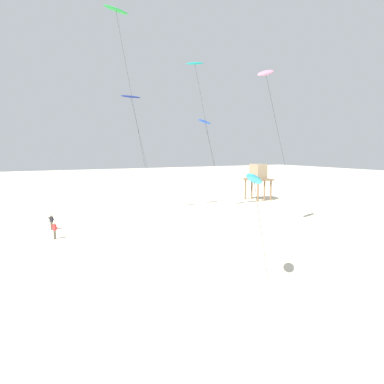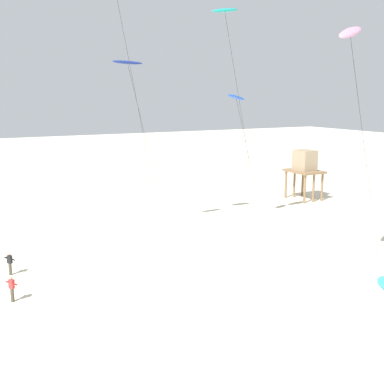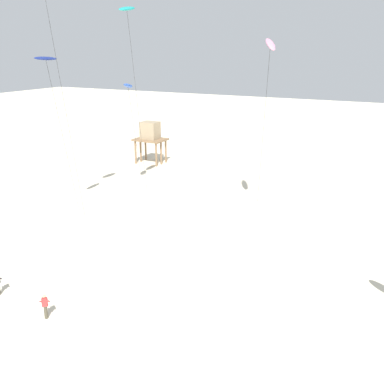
{
  "view_description": "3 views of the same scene",
  "coord_description": "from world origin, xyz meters",
  "px_view_note": "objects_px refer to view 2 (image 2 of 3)",
  "views": [
    {
      "loc": [
        36.89,
        -10.66,
        9.05
      ],
      "look_at": [
        0.18,
        9.15,
        4.57
      ],
      "focal_mm": 39.61,
      "sensor_mm": 36.0,
      "label": 1
    },
    {
      "loc": [
        25.33,
        -6.81,
        12.7
      ],
      "look_at": [
        -0.62,
        6.98,
        6.89
      ],
      "focal_mm": 46.19,
      "sensor_mm": 36.0,
      "label": 2
    },
    {
      "loc": [
        13.65,
        -20.07,
        16.16
      ],
      "look_at": [
        -1.83,
        9.76,
        5.17
      ],
      "focal_mm": 41.15,
      "sensor_mm": 36.0,
      "label": 3
    }
  ],
  "objects_px": {
    "kite_flyer_nearest": "(12,288)",
    "kite_teal": "(225,12)",
    "kite_blue": "(236,98)",
    "kite_navy": "(128,64)",
    "kite_pink": "(351,34)",
    "stilt_house": "(305,165)",
    "kite_flyer_middle": "(10,263)"
  },
  "relations": [
    {
      "from": "kite_pink",
      "to": "kite_flyer_middle",
      "type": "bearing_deg",
      "value": -122.24
    },
    {
      "from": "kite_flyer_nearest",
      "to": "kite_flyer_middle",
      "type": "bearing_deg",
      "value": 173.3
    },
    {
      "from": "kite_navy",
      "to": "kite_flyer_middle",
      "type": "bearing_deg",
      "value": -67.43
    },
    {
      "from": "kite_blue",
      "to": "kite_flyer_nearest",
      "type": "bearing_deg",
      "value": -68.51
    },
    {
      "from": "kite_blue",
      "to": "stilt_house",
      "type": "relative_size",
      "value": 2.1
    },
    {
      "from": "kite_blue",
      "to": "kite_flyer_nearest",
      "type": "distance_m",
      "value": 26.27
    },
    {
      "from": "kite_navy",
      "to": "kite_pink",
      "type": "bearing_deg",
      "value": 26.25
    },
    {
      "from": "kite_pink",
      "to": "kite_flyer_middle",
      "type": "xyz_separation_m",
      "value": [
        -12.22,
        -19.38,
        -15.5
      ]
    },
    {
      "from": "kite_flyer_middle",
      "to": "kite_blue",
      "type": "bearing_deg",
      "value": 99.78
    },
    {
      "from": "kite_navy",
      "to": "kite_flyer_nearest",
      "type": "height_order",
      "value": "kite_navy"
    },
    {
      "from": "kite_pink",
      "to": "kite_flyer_middle",
      "type": "relative_size",
      "value": 10.32
    },
    {
      "from": "kite_pink",
      "to": "kite_teal",
      "type": "bearing_deg",
      "value": -177.15
    },
    {
      "from": "kite_teal",
      "to": "kite_flyer_nearest",
      "type": "xyz_separation_m",
      "value": [
        6.46,
        -19.28,
        -18.61
      ]
    },
    {
      "from": "kite_pink",
      "to": "kite_flyer_nearest",
      "type": "height_order",
      "value": "kite_pink"
    },
    {
      "from": "kite_navy",
      "to": "kite_blue",
      "type": "height_order",
      "value": "kite_navy"
    },
    {
      "from": "kite_blue",
      "to": "kite_flyer_nearest",
      "type": "relative_size",
      "value": 7.7
    },
    {
      "from": "kite_navy",
      "to": "kite_flyer_nearest",
      "type": "relative_size",
      "value": 9.35
    },
    {
      "from": "kite_teal",
      "to": "kite_blue",
      "type": "xyz_separation_m",
      "value": [
        -2.2,
        2.71,
        -7.14
      ]
    },
    {
      "from": "kite_teal",
      "to": "kite_navy",
      "type": "height_order",
      "value": "kite_teal"
    },
    {
      "from": "kite_flyer_nearest",
      "to": "stilt_house",
      "type": "xyz_separation_m",
      "value": [
        -15.42,
        36.44,
        3.41
      ]
    },
    {
      "from": "kite_blue",
      "to": "stilt_house",
      "type": "xyz_separation_m",
      "value": [
        -6.76,
        14.44,
        -8.06
      ]
    },
    {
      "from": "stilt_house",
      "to": "kite_teal",
      "type": "bearing_deg",
      "value": -62.41
    },
    {
      "from": "kite_pink",
      "to": "stilt_house",
      "type": "bearing_deg",
      "value": 144.0
    },
    {
      "from": "kite_pink",
      "to": "kite_navy",
      "type": "bearing_deg",
      "value": -153.75
    },
    {
      "from": "kite_flyer_nearest",
      "to": "kite_teal",
      "type": "bearing_deg",
      "value": 108.52
    },
    {
      "from": "kite_pink",
      "to": "kite_flyer_middle",
      "type": "distance_m",
      "value": 27.66
    },
    {
      "from": "kite_navy",
      "to": "kite_pink",
      "type": "relative_size",
      "value": 0.91
    },
    {
      "from": "kite_flyer_nearest",
      "to": "stilt_house",
      "type": "bearing_deg",
      "value": 112.94
    },
    {
      "from": "kite_flyer_middle",
      "to": "stilt_house",
      "type": "distance_m",
      "value": 37.5
    },
    {
      "from": "kite_flyer_middle",
      "to": "stilt_house",
      "type": "relative_size",
      "value": 0.27
    },
    {
      "from": "kite_teal",
      "to": "kite_pink",
      "type": "relative_size",
      "value": 1.17
    },
    {
      "from": "kite_navy",
      "to": "kite_flyer_nearest",
      "type": "bearing_deg",
      "value": -50.62
    }
  ]
}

